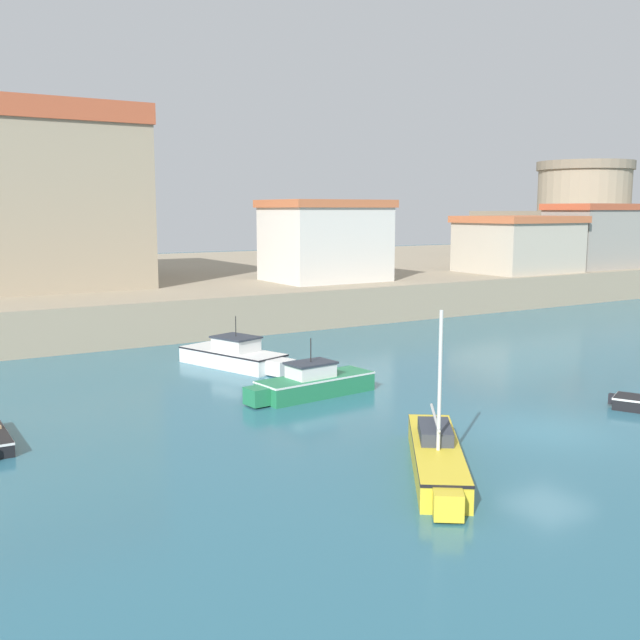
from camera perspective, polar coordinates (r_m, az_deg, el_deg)
ground_plane at (r=24.92m, az=17.07°, el=-8.12°), size 200.00×200.00×0.00m
quay_seawall at (r=59.65m, az=-13.66°, el=2.61°), size 120.00×40.00×2.26m
motorboat_white_0 at (r=33.47m, az=-6.47°, el=-2.71°), size 3.39×6.09×2.28m
sailboat_yellow_1 at (r=20.46m, az=8.88°, el=-10.17°), size 4.54×5.82×4.41m
motorboat_green_2 at (r=28.12m, az=-0.60°, el=-4.83°), size 5.38×1.99×2.21m
church at (r=50.94m, az=-21.53°, el=9.28°), size 14.35×15.60×16.92m
fortress at (r=75.11m, az=19.36°, el=6.81°), size 14.82×14.82×9.07m
harbor_shed_near_wharf at (r=58.33m, az=14.85°, el=5.64°), size 7.99×6.78×4.19m
harbor_shed_mid_row at (r=49.50m, az=0.38°, el=6.11°), size 7.49×6.06×5.29m
harbor_shed_far_end at (r=64.06m, az=20.12°, el=6.05°), size 7.34×4.95×5.11m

